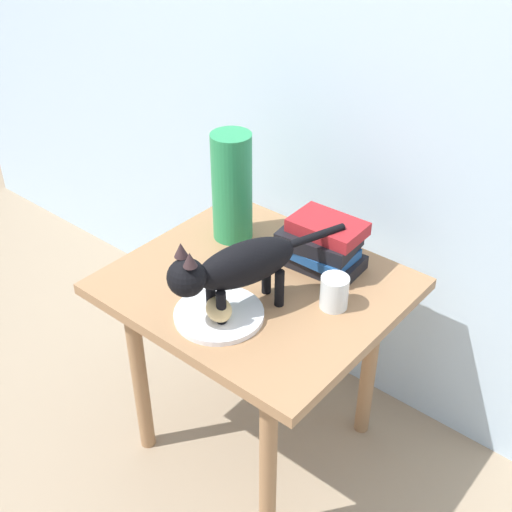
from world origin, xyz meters
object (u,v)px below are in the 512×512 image
cat (235,267)px  green_vase (232,187)px  bread_roll (219,309)px  plate (219,314)px  book_stack (322,244)px  side_table (256,308)px  candle_jar (334,294)px

cat → green_vase: size_ratio=1.47×
bread_roll → plate: bearing=133.5°
plate → book_stack: (0.07, 0.33, 0.06)m
cat → green_vase: (-0.23, 0.25, 0.02)m
side_table → candle_jar: 0.25m
plate → green_vase: (-0.22, 0.29, 0.15)m
plate → bread_roll: bearing=-46.5°
bread_roll → candle_jar: candle_jar is taller
side_table → bread_roll: bearing=-78.5°
book_stack → cat: bearing=-99.0°
bread_roll → book_stack: (0.05, 0.34, 0.03)m
plate → cat: 0.13m
side_table → green_vase: (-0.19, 0.13, 0.24)m
book_stack → green_vase: size_ratio=0.71×
candle_jar → bread_roll: bearing=-127.7°
cat → candle_jar: (0.17, 0.17, -0.09)m
book_stack → candle_jar: (0.12, -0.12, -0.03)m
side_table → green_vase: green_vase is taller
bread_roll → book_stack: book_stack is taller
side_table → plate: 0.19m
side_table → bread_roll: 0.22m
plate → candle_jar: candle_jar is taller
candle_jar → cat: bearing=-134.8°
cat → book_stack: 0.30m
side_table → cat: (0.04, -0.13, 0.22)m
side_table → green_vase: bearing=146.3°
book_stack → candle_jar: 0.17m
plate → cat: cat is taller
cat → book_stack: (0.05, 0.29, -0.06)m
plate → bread_roll: bread_roll is taller
bread_roll → side_table: bearing=101.5°
green_vase → candle_jar: bearing=-11.8°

